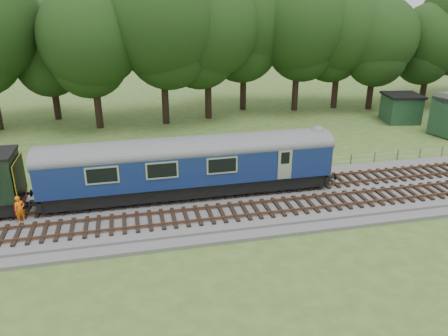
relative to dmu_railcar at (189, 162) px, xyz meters
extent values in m
plane|color=#395B21|center=(4.92, -1.40, -2.61)|extent=(120.00, 120.00, 0.00)
cube|color=#4C4C4F|center=(4.92, -1.40, -2.43)|extent=(70.00, 7.00, 0.35)
cube|color=brown|center=(4.92, -0.72, -2.12)|extent=(66.50, 0.07, 0.14)
cube|color=brown|center=(4.92, 0.72, -2.12)|extent=(66.50, 0.07, 0.14)
cube|color=brown|center=(4.92, -3.72, -2.12)|extent=(66.50, 0.07, 0.14)
cube|color=brown|center=(4.92, -2.28, -2.12)|extent=(66.50, 0.07, 0.14)
cube|color=black|center=(-0.01, 0.00, -1.55)|extent=(17.46, 2.52, 0.85)
cube|color=navy|center=(-0.01, 0.00, -0.12)|extent=(18.00, 2.80, 2.05)
cube|color=yellow|center=(9.01, 0.00, -0.50)|extent=(0.06, 2.74, 1.30)
cube|color=black|center=(5.99, 0.00, -1.75)|extent=(2.60, 2.00, 0.55)
cube|color=black|center=(-6.01, 0.00, -1.75)|extent=(2.60, 2.00, 0.55)
cube|color=#A00C1B|center=(-10.03, 0.00, -1.55)|extent=(0.25, 2.60, 0.55)
cube|color=yellow|center=(-9.89, 0.00, -0.15)|extent=(0.06, 2.55, 2.30)
imported|color=orange|center=(-9.83, -1.43, -1.47)|extent=(0.69, 0.63, 1.57)
cube|color=#1B3C24|center=(24.04, 13.66, -1.28)|extent=(3.69, 3.69, 2.66)
cube|color=black|center=(24.04, 13.66, 0.16)|extent=(4.05, 4.05, 0.21)
camera|label=1|loc=(-3.50, -25.24, 9.71)|focal=35.00mm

